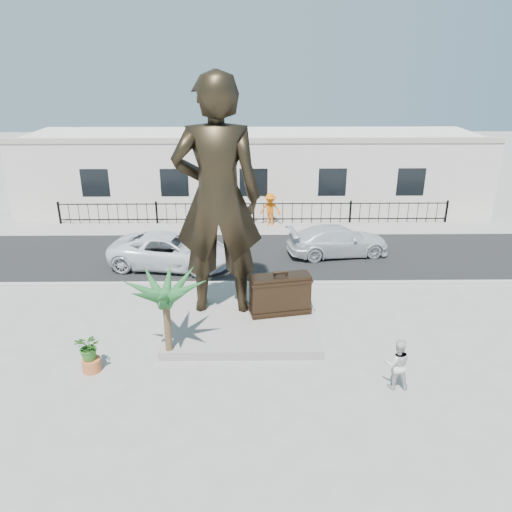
{
  "coord_description": "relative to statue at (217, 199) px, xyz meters",
  "views": [
    {
      "loc": [
        -0.2,
        -14.39,
        8.87
      ],
      "look_at": [
        0.0,
        2.0,
        2.3
      ],
      "focal_mm": 35.0,
      "sensor_mm": 36.0,
      "label": 1
    }
  ],
  "objects": [
    {
      "name": "shrub",
      "position": [
        -3.72,
        -3.51,
        -3.59
      ],
      "size": [
        0.97,
        0.91,
        0.86
      ],
      "primitive_type": "imported",
      "rotation": [
        0.0,
        0.0,
        -0.39
      ],
      "color": "#316621",
      "rests_on": "planter"
    },
    {
      "name": "fence",
      "position": [
        1.3,
        10.85,
        -3.82
      ],
      "size": [
        22.0,
        0.1,
        1.2
      ],
      "primitive_type": "cube",
      "color": "black",
      "rests_on": "ground"
    },
    {
      "name": "car_silver",
      "position": [
        5.29,
        5.95,
        -3.71
      ],
      "size": [
        5.06,
        2.65,
        1.4
      ],
      "primitive_type": "imported",
      "rotation": [
        0.0,
        0.0,
        1.72
      ],
      "color": "silver",
      "rests_on": "street"
    },
    {
      "name": "suitcase",
      "position": [
        2.15,
        -0.48,
        -3.38
      ],
      "size": [
        2.19,
        1.06,
        1.48
      ],
      "primitive_type": "cube",
      "rotation": [
        0.0,
        0.0,
        0.19
      ],
      "color": "black",
      "rests_on": "plinth"
    },
    {
      "name": "street",
      "position": [
        1.3,
        6.05,
        -4.41
      ],
      "size": [
        40.0,
        7.0,
        0.01
      ],
      "primitive_type": "cube",
      "color": "black",
      "rests_on": "ground"
    },
    {
      "name": "planter",
      "position": [
        -3.72,
        -3.51,
        -4.22
      ],
      "size": [
        0.56,
        0.56,
        0.4
      ],
      "primitive_type": "cylinder",
      "color": "#BA5F31",
      "rests_on": "ground"
    },
    {
      "name": "plinth",
      "position": [
        0.8,
        -0.45,
        -4.27
      ],
      "size": [
        5.2,
        5.2,
        0.3
      ],
      "primitive_type": "cube",
      "color": "gray",
      "rests_on": "ground"
    },
    {
      "name": "building",
      "position": [
        1.3,
        15.05,
        -2.22
      ],
      "size": [
        28.0,
        7.0,
        4.4
      ],
      "primitive_type": "cube",
      "color": "silver",
      "rests_on": "ground"
    },
    {
      "name": "palm_tree",
      "position": [
        -1.46,
        -2.83,
        -4.42
      ],
      "size": [
        1.8,
        1.8,
        3.2
      ],
      "primitive_type": null,
      "color": "#1D5224",
      "rests_on": "ground"
    },
    {
      "name": "ground",
      "position": [
        1.3,
        -1.95,
        -4.42
      ],
      "size": [
        100.0,
        100.0,
        0.0
      ],
      "primitive_type": "plane",
      "color": "#9E9991",
      "rests_on": "ground"
    },
    {
      "name": "car_white",
      "position": [
        -2.46,
        4.58,
        -3.65
      ],
      "size": [
        5.74,
        3.27,
        1.51
      ],
      "primitive_type": "imported",
      "rotation": [
        0.0,
        0.0,
        1.42
      ],
      "color": "silver",
      "rests_on": "street"
    },
    {
      "name": "curb",
      "position": [
        1.3,
        2.55,
        -4.36
      ],
      "size": [
        40.0,
        0.25,
        0.12
      ],
      "primitive_type": "cube",
      "color": "#A5A399",
      "rests_on": "ground"
    },
    {
      "name": "worker",
      "position": [
        2.22,
        10.44,
        -3.48
      ],
      "size": [
        1.25,
        0.81,
        1.83
      ],
      "primitive_type": "imported",
      "rotation": [
        0.0,
        0.0,
        -0.11
      ],
      "color": "#D5610B",
      "rests_on": "far_sidewalk"
    },
    {
      "name": "far_sidewalk",
      "position": [
        1.3,
        10.05,
        -4.41
      ],
      "size": [
        40.0,
        2.5,
        0.02
      ],
      "primitive_type": "cube",
      "color": "#9E9991",
      "rests_on": "ground"
    },
    {
      "name": "statue",
      "position": [
        0.0,
        0.0,
        0.0
      ],
      "size": [
        3.04,
        2.03,
        8.24
      ],
      "primitive_type": "imported",
      "rotation": [
        0.0,
        0.0,
        3.16
      ],
      "color": "black",
      "rests_on": "plinth"
    },
    {
      "name": "tourist",
      "position": [
        5.25,
        -4.42,
        -3.65
      ],
      "size": [
        0.79,
        0.63,
        1.54
      ],
      "primitive_type": "imported",
      "rotation": [
        0.0,
        0.0,
        3.07
      ],
      "color": "silver",
      "rests_on": "ground"
    }
  ]
}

